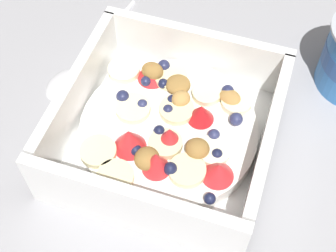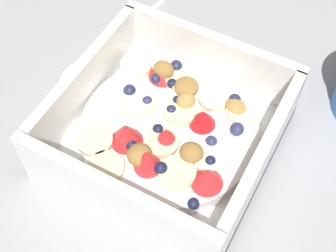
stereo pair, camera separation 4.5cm
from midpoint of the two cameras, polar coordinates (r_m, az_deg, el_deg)
ground_plane at (r=0.48m, az=-3.25°, el=-1.88°), size 2.40×2.40×0.00m
fruit_bowl at (r=0.46m, az=-2.82°, el=-0.72°), size 0.19×0.19×0.07m
spoon at (r=0.54m, az=-13.18°, el=6.84°), size 0.05×0.17×0.01m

